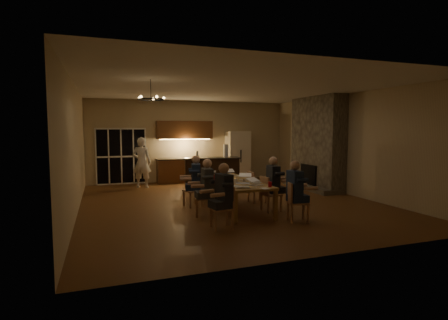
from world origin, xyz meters
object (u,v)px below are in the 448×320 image
(refrigerator, at_px, (238,155))
(plate_left, at_px, (234,186))
(chair_left_far, at_px, (193,190))
(redcup_near, at_px, (270,184))
(chair_left_mid, at_px, (204,197))
(bar_bottle, at_px, (197,154))
(person_right_near, at_px, (295,191))
(dining_table, at_px, (234,195))
(person_right_mid, at_px, (273,184))
(mug_back, at_px, (211,175))
(person_left_mid, at_px, (207,188))
(plate_near, at_px, (256,182))
(bar_blender, at_px, (226,151))
(chair_right_far, at_px, (257,187))
(person_left_near, at_px, (224,196))
(mug_front, at_px, (236,181))
(chair_left_near, at_px, (222,207))
(person_left_far, at_px, (196,181))
(laptop_e, at_px, (210,171))
(can_cola, at_px, (213,172))
(bar_island, at_px, (212,173))
(plate_far, at_px, (239,176))
(laptop_c, at_px, (224,176))
(can_silver, at_px, (244,182))
(standing_person, at_px, (142,162))
(chandelier, at_px, (151,99))
(laptop_d, at_px, (245,176))
(laptop_b, at_px, (256,181))
(mug_mid, at_px, (231,176))
(laptop_a, at_px, (242,182))
(chair_right_near, at_px, (298,202))
(redcup_mid, at_px, (215,177))
(laptop_f, at_px, (230,171))

(refrigerator, distance_m, plate_left, 6.38)
(chair_left_far, bearing_deg, redcup_near, 19.86)
(chair_left_mid, bearing_deg, bar_bottle, -176.32)
(person_right_near, bearing_deg, dining_table, 31.11)
(person_right_mid, distance_m, mug_back, 1.79)
(person_left_mid, xyz_separation_m, plate_near, (1.26, -0.02, 0.07))
(dining_table, relative_size, bar_blender, 6.21)
(refrigerator, distance_m, dining_table, 5.42)
(chair_right_far, distance_m, person_left_near, 2.80)
(chair_left_mid, height_order, redcup_near, chair_left_mid)
(chair_left_far, bearing_deg, mug_front, 21.52)
(chair_left_near, bearing_deg, person_left_far, -179.80)
(chair_right_far, xyz_separation_m, laptop_e, (-1.18, 0.65, 0.42))
(mug_back, height_order, can_cola, can_cola)
(can_cola, bearing_deg, person_left_mid, -111.41)
(chair_right_far, bearing_deg, person_right_mid, 176.14)
(mug_front, height_order, plate_left, mug_front)
(bar_island, xyz_separation_m, plate_far, (-0.02, -2.65, 0.22))
(laptop_c, xyz_separation_m, plate_near, (0.61, -0.65, -0.10))
(plate_left, bearing_deg, can_silver, 39.33)
(person_left_mid, height_order, bar_bottle, person_left_mid)
(standing_person, height_order, mug_front, standing_person)
(chandelier, bearing_deg, plate_near, -6.86)
(person_left_mid, relative_size, laptop_d, 4.31)
(dining_table, relative_size, plate_far, 12.52)
(chandelier, xyz_separation_m, laptop_b, (2.34, -0.66, -1.89))
(laptop_b, distance_m, mug_mid, 1.49)
(chair_left_mid, relative_size, chair_left_far, 1.00)
(chandelier, distance_m, plate_near, 3.22)
(standing_person, xyz_separation_m, laptop_a, (1.68, -5.29, -0.04))
(chair_left_mid, relative_size, bar_bottle, 3.71)
(bar_blender, bearing_deg, redcup_near, -92.98)
(plate_near, height_order, plate_far, same)
(chair_right_near, relative_size, plate_left, 3.33)
(chair_left_mid, height_order, standing_person, standing_person)
(bar_blender, bearing_deg, standing_person, 166.49)
(person_left_far, xyz_separation_m, redcup_mid, (0.44, -0.28, 0.12))
(chandelier, height_order, laptop_a, chandelier)
(dining_table, xyz_separation_m, mug_front, (-0.11, -0.43, 0.43))
(mug_mid, bearing_deg, standing_person, 119.01)
(person_right_mid, distance_m, plate_near, 0.52)
(laptop_f, bearing_deg, bar_island, 87.21)
(person_left_mid, bearing_deg, redcup_mid, 156.39)
(redcup_near, bearing_deg, laptop_a, 165.61)
(person_left_far, bearing_deg, laptop_f, 121.15)
(chair_left_near, distance_m, laptop_c, 1.87)
(mug_back, bearing_deg, bar_island, 72.04)
(chair_left_far, xyz_separation_m, redcup_mid, (0.53, -0.30, 0.37))
(mug_back, distance_m, plate_left, 1.72)
(chair_right_near, bearing_deg, person_right_mid, 17.04)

